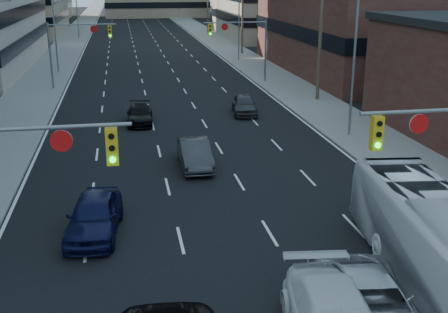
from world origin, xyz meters
name	(u,v)px	position (x,y,z in m)	size (l,w,h in m)	color
road_surface	(135,21)	(0.00, 130.00, 0.01)	(18.00, 300.00, 0.02)	black
sidewalk_left	(86,21)	(-11.50, 130.00, 0.07)	(5.00, 300.00, 0.15)	slate
sidewalk_right	(184,20)	(11.50, 130.00, 0.07)	(5.00, 300.00, 0.15)	slate
storefront_right_mid	(380,29)	(24.00, 50.00, 4.50)	(20.00, 30.00, 9.00)	#472119
signal_far_left	(76,42)	(-7.68, 45.00, 4.30)	(6.09, 0.33, 6.00)	slate
signal_far_right	(242,38)	(7.68, 45.00, 4.30)	(6.09, 0.33, 6.00)	slate
utility_pole_block	(321,30)	(12.20, 36.00, 5.78)	(2.20, 0.28, 11.00)	#4C3D2D
utility_pole_midblock	(242,10)	(12.20, 66.00, 5.78)	(2.20, 0.28, 11.00)	#4C3D2D
utility_pole_distant	(208,1)	(12.20, 96.00, 5.78)	(2.20, 0.28, 11.00)	#4C3D2D
streetlight_left_mid	(56,25)	(-10.34, 55.00, 5.05)	(2.03, 0.22, 9.00)	slate
streetlight_left_far	(78,8)	(-10.34, 90.00, 5.05)	(2.03, 0.22, 9.00)	slate
streetlight_right_near	(352,58)	(10.34, 25.00, 5.05)	(2.03, 0.22, 9.00)	slate
streetlight_right_far	(238,19)	(10.34, 60.00, 5.05)	(2.03, 0.22, 9.00)	slate
silver_suv	(371,305)	(3.06, 5.27, 0.76)	(2.53, 5.48, 1.52)	silver
transit_bus	(439,246)	(6.10, 6.96, 1.56)	(2.62, 11.22, 3.12)	silver
sedan_blue	(94,215)	(-5.10, 13.18, 0.82)	(1.93, 4.80, 1.64)	black
sedan_grey_center	(195,154)	(-0.07, 20.76, 0.74)	(1.57, 4.51, 1.48)	#323134
sedan_black_far	(140,115)	(-2.65, 30.94, 0.63)	(1.78, 4.37, 1.27)	black
sedan_grey_right	(244,104)	(5.20, 32.45, 0.73)	(1.72, 4.27, 1.45)	#323234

